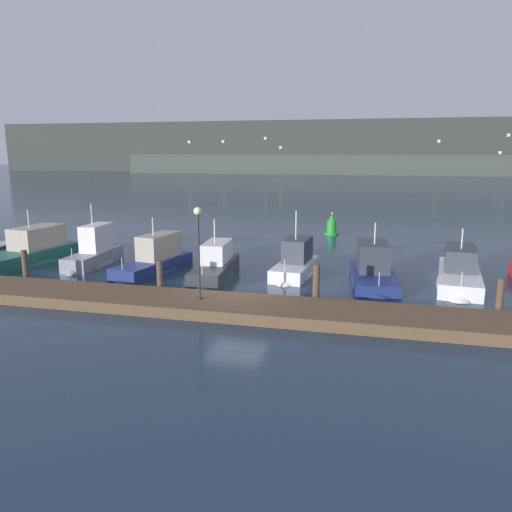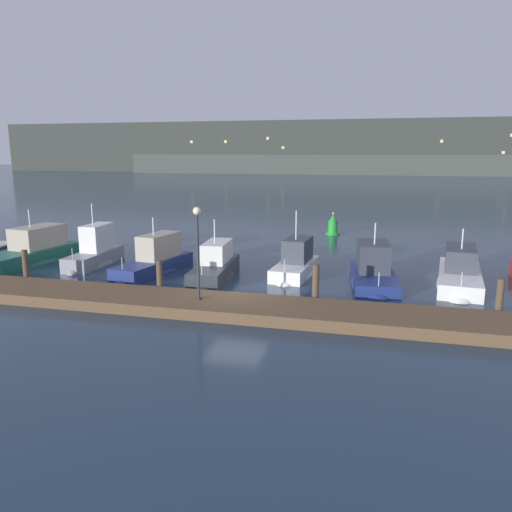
% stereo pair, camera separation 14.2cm
% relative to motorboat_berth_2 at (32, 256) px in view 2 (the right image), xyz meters
% --- Properties ---
extents(ground_plane, '(400.00, 400.00, 0.00)m').
position_rel_motorboat_berth_2_xyz_m(ground_plane, '(13.62, -4.21, -0.35)').
color(ground_plane, '#1E3347').
extents(dock, '(42.95, 2.80, 0.45)m').
position_rel_motorboat_berth_2_xyz_m(dock, '(13.62, -6.01, -0.13)').
color(dock, brown).
rests_on(dock, ground).
extents(mooring_pile_1, '(0.28, 0.28, 1.71)m').
position_rel_motorboat_berth_2_xyz_m(mooring_pile_1, '(3.09, -4.36, 0.50)').
color(mooring_pile_1, '#4C3D2D').
rests_on(mooring_pile_1, ground).
extents(mooring_pile_2, '(0.28, 0.28, 1.57)m').
position_rel_motorboat_berth_2_xyz_m(mooring_pile_2, '(10.11, -4.36, 0.44)').
color(mooring_pile_2, '#4C3D2D').
rests_on(mooring_pile_2, ground).
extents(mooring_pile_3, '(0.28, 0.28, 1.79)m').
position_rel_motorboat_berth_2_xyz_m(mooring_pile_3, '(17.12, -4.36, 0.54)').
color(mooring_pile_3, '#4C3D2D').
rests_on(mooring_pile_3, ground).
extents(mooring_pile_4, '(0.28, 0.28, 1.62)m').
position_rel_motorboat_berth_2_xyz_m(mooring_pile_4, '(24.14, -4.36, 0.46)').
color(mooring_pile_4, '#4C3D2D').
rests_on(mooring_pile_4, ground).
extents(motorboat_berth_2, '(3.22, 7.24, 3.71)m').
position_rel_motorboat_berth_2_xyz_m(motorboat_berth_2, '(0.00, 0.00, 0.00)').
color(motorboat_berth_2, '#195647').
rests_on(motorboat_berth_2, ground).
extents(motorboat_berth_3, '(1.79, 5.24, 4.11)m').
position_rel_motorboat_berth_2_xyz_m(motorboat_berth_3, '(3.89, 0.35, 0.05)').
color(motorboat_berth_3, gray).
rests_on(motorboat_berth_3, ground).
extents(motorboat_berth_4, '(2.73, 6.18, 3.56)m').
position_rel_motorboat_berth_2_xyz_m(motorboat_berth_4, '(8.06, -0.64, 0.00)').
color(motorboat_berth_4, navy).
rests_on(motorboat_berth_4, ground).
extents(motorboat_berth_5, '(2.19, 5.89, 3.71)m').
position_rel_motorboat_berth_2_xyz_m(motorboat_berth_5, '(11.53, -0.89, -0.07)').
color(motorboat_berth_5, '#2D3338').
rests_on(motorboat_berth_5, ground).
extents(motorboat_berth_6, '(2.14, 5.06, 3.85)m').
position_rel_motorboat_berth_2_xyz_m(motorboat_berth_6, '(15.38, 0.83, -0.01)').
color(motorboat_berth_6, white).
rests_on(motorboat_berth_6, ground).
extents(motorboat_berth_7, '(2.81, 6.19, 3.50)m').
position_rel_motorboat_berth_2_xyz_m(motorboat_berth_7, '(19.36, 0.10, -0.01)').
color(motorboat_berth_7, navy).
rests_on(motorboat_berth_7, ground).
extents(motorboat_berth_8, '(2.83, 7.13, 3.27)m').
position_rel_motorboat_berth_2_xyz_m(motorboat_berth_8, '(23.43, 0.89, -0.05)').
color(motorboat_berth_8, white).
rests_on(motorboat_berth_8, ground).
extents(channel_buoy, '(1.12, 1.12, 1.72)m').
position_rel_motorboat_berth_2_xyz_m(channel_buoy, '(15.94, 14.45, 0.27)').
color(channel_buoy, green).
rests_on(channel_buoy, ground).
extents(dock_lamppost, '(0.32, 0.32, 3.75)m').
position_rel_motorboat_berth_2_xyz_m(dock_lamppost, '(12.60, -6.01, 2.63)').
color(dock_lamppost, '#2D2D33').
rests_on(dock_lamppost, dock).
extents(hillside_backdrop, '(240.00, 23.00, 15.58)m').
position_rel_motorboat_berth_2_xyz_m(hillside_backdrop, '(13.88, 132.07, 6.85)').
color(hillside_backdrop, '#333833').
rests_on(hillside_backdrop, ground).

